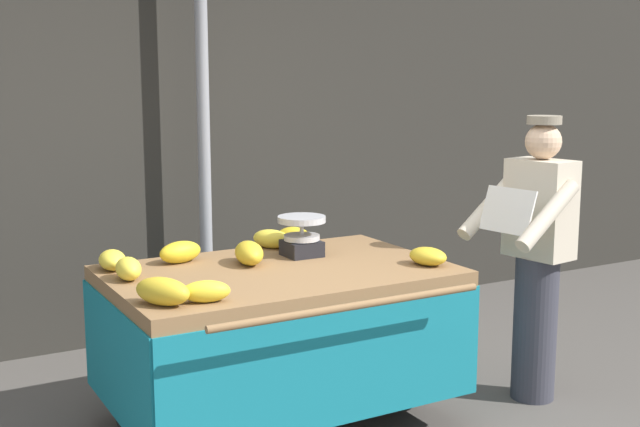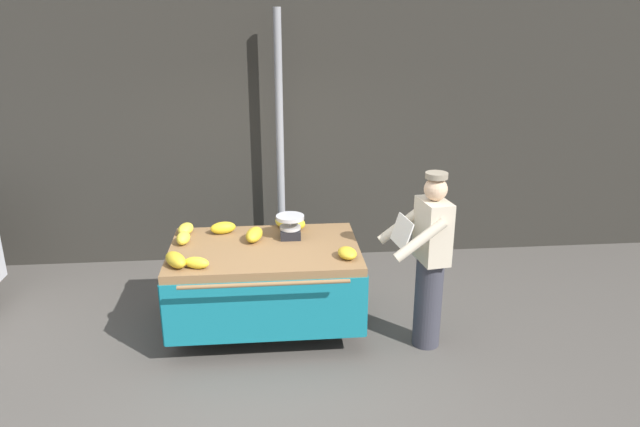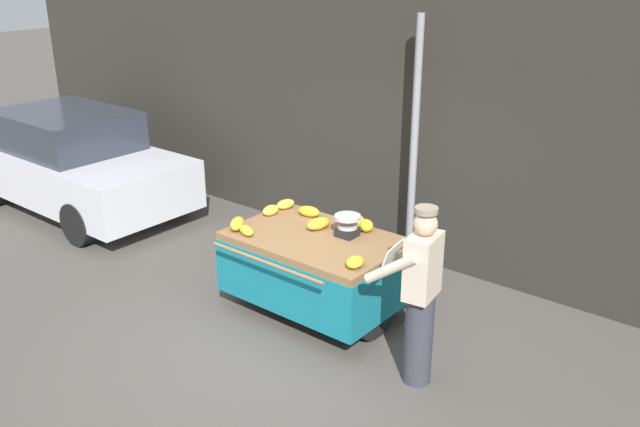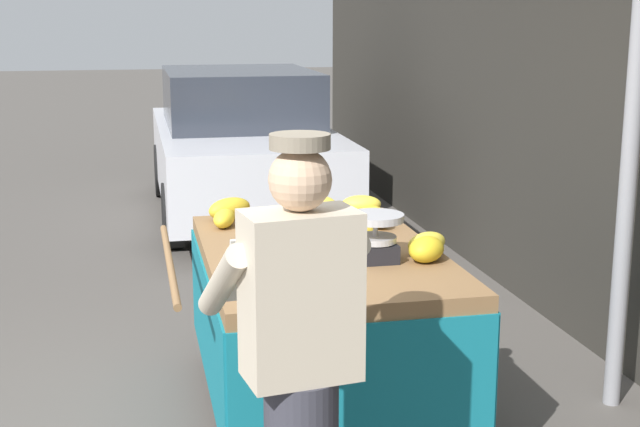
{
  "view_description": "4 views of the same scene",
  "coord_description": "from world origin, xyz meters",
  "px_view_note": "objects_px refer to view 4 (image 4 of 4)",
  "views": [
    {
      "loc": [
        -1.98,
        -3.22,
        1.94
      ],
      "look_at": [
        0.16,
        0.57,
        1.2
      ],
      "focal_mm": 45.77,
      "sensor_mm": 36.0,
      "label": 1
    },
    {
      "loc": [
        0.01,
        -4.55,
        3.07
      ],
      "look_at": [
        0.48,
        0.62,
        1.24
      ],
      "focal_mm": 32.76,
      "sensor_mm": 36.0,
      "label": 2
    },
    {
      "loc": [
        4.06,
        -4.37,
        3.7
      ],
      "look_at": [
        0.13,
        0.52,
        1.25
      ],
      "focal_mm": 37.55,
      "sensor_mm": 36.0,
      "label": 3
    },
    {
      "loc": [
        4.29,
        -0.27,
        2.1
      ],
      "look_at": [
        0.21,
        0.6,
        1.16
      ],
      "focal_mm": 50.29,
      "sensor_mm": 36.0,
      "label": 4
    }
  ],
  "objects_px": {
    "banana_bunch_1": "(349,231)",
    "banana_bunch_6": "(361,204)",
    "banana_bunch_5": "(374,217)",
    "banana_bunch_8": "(224,218)",
    "street_pole": "(632,123)",
    "banana_bunch_2": "(230,209)",
    "parked_car": "(241,144)",
    "vendor_person": "(299,376)",
    "banana_cart": "(321,292)",
    "banana_bunch_0": "(426,249)",
    "banana_bunch_3": "(281,288)",
    "weighing_scale": "(375,237)",
    "banana_bunch_7": "(427,244)",
    "banana_bunch_4": "(319,205)"
  },
  "relations": [
    {
      "from": "banana_bunch_1",
      "to": "banana_bunch_6",
      "type": "distance_m",
      "value": 0.74
    },
    {
      "from": "banana_bunch_5",
      "to": "banana_bunch_8",
      "type": "distance_m",
      "value": 0.85
    },
    {
      "from": "street_pole",
      "to": "banana_bunch_2",
      "type": "bearing_deg",
      "value": -116.65
    },
    {
      "from": "banana_bunch_1",
      "to": "parked_car",
      "type": "relative_size",
      "value": 0.07
    },
    {
      "from": "vendor_person",
      "to": "parked_car",
      "type": "xyz_separation_m",
      "value": [
        -6.4,
        0.59,
        -0.12
      ]
    },
    {
      "from": "banana_bunch_5",
      "to": "parked_car",
      "type": "height_order",
      "value": "parked_car"
    },
    {
      "from": "banana_bunch_5",
      "to": "banana_bunch_8",
      "type": "relative_size",
      "value": 1.13
    },
    {
      "from": "banana_cart",
      "to": "banana_bunch_5",
      "type": "bearing_deg",
      "value": 136.36
    },
    {
      "from": "banana_cart",
      "to": "banana_bunch_0",
      "type": "xyz_separation_m",
      "value": [
        0.33,
        0.45,
        0.29
      ]
    },
    {
      "from": "banana_bunch_1",
      "to": "banana_bunch_3",
      "type": "height_order",
      "value": "banana_bunch_1"
    },
    {
      "from": "street_pole",
      "to": "banana_cart",
      "type": "distance_m",
      "value": 1.82
    },
    {
      "from": "banana_bunch_0",
      "to": "banana_bunch_2",
      "type": "height_order",
      "value": "banana_bunch_2"
    },
    {
      "from": "banana_bunch_6",
      "to": "weighing_scale",
      "type": "bearing_deg",
      "value": -10.99
    },
    {
      "from": "weighing_scale",
      "to": "banana_bunch_2",
      "type": "height_order",
      "value": "weighing_scale"
    },
    {
      "from": "banana_bunch_3",
      "to": "parked_car",
      "type": "bearing_deg",
      "value": 174.66
    },
    {
      "from": "banana_bunch_7",
      "to": "banana_bunch_2",
      "type": "bearing_deg",
      "value": -138.21
    },
    {
      "from": "street_pole",
      "to": "banana_bunch_6",
      "type": "height_order",
      "value": "street_pole"
    },
    {
      "from": "street_pole",
      "to": "banana_cart",
      "type": "xyz_separation_m",
      "value": [
        -0.21,
        -1.59,
        -0.86
      ]
    },
    {
      "from": "banana_bunch_3",
      "to": "banana_bunch_4",
      "type": "distance_m",
      "value": 1.62
    },
    {
      "from": "weighing_scale",
      "to": "banana_bunch_3",
      "type": "distance_m",
      "value": 0.74
    },
    {
      "from": "vendor_person",
      "to": "banana_bunch_3",
      "type": "bearing_deg",
      "value": 175.1
    },
    {
      "from": "banana_bunch_2",
      "to": "banana_bunch_4",
      "type": "distance_m",
      "value": 0.54
    },
    {
      "from": "banana_bunch_7",
      "to": "vendor_person",
      "type": "distance_m",
      "value": 1.59
    },
    {
      "from": "banana_bunch_4",
      "to": "parked_car",
      "type": "xyz_separation_m",
      "value": [
        -4.1,
        0.04,
        -0.21
      ]
    },
    {
      "from": "weighing_scale",
      "to": "banana_bunch_1",
      "type": "distance_m",
      "value": 0.36
    },
    {
      "from": "banana_cart",
      "to": "banana_bunch_7",
      "type": "distance_m",
      "value": 0.61
    },
    {
      "from": "street_pole",
      "to": "banana_bunch_8",
      "type": "xyz_separation_m",
      "value": [
        -0.8,
        -2.02,
        -0.59
      ]
    },
    {
      "from": "banana_bunch_5",
      "to": "banana_bunch_6",
      "type": "distance_m",
      "value": 0.38
    },
    {
      "from": "banana_bunch_6",
      "to": "banana_bunch_3",
      "type": "bearing_deg",
      "value": -25.89
    },
    {
      "from": "vendor_person",
      "to": "banana_bunch_4",
      "type": "bearing_deg",
      "value": 166.47
    },
    {
      "from": "banana_bunch_4",
      "to": "banana_bunch_6",
      "type": "bearing_deg",
      "value": 92.2
    },
    {
      "from": "banana_bunch_4",
      "to": "vendor_person",
      "type": "xyz_separation_m",
      "value": [
        2.29,
        -0.55,
        -0.09
      ]
    },
    {
      "from": "parked_car",
      "to": "banana_bunch_7",
      "type": "bearing_deg",
      "value": 3.43
    },
    {
      "from": "banana_bunch_1",
      "to": "parked_car",
      "type": "bearing_deg",
      "value": 179.7
    },
    {
      "from": "street_pole",
      "to": "banana_cart",
      "type": "bearing_deg",
      "value": -97.4
    },
    {
      "from": "street_pole",
      "to": "vendor_person",
      "type": "relative_size",
      "value": 1.8
    },
    {
      "from": "banana_bunch_3",
      "to": "banana_bunch_1",
      "type": "bearing_deg",
      "value": 149.54
    },
    {
      "from": "banana_bunch_6",
      "to": "vendor_person",
      "type": "bearing_deg",
      "value": -19.53
    },
    {
      "from": "weighing_scale",
      "to": "vendor_person",
      "type": "xyz_separation_m",
      "value": [
        1.25,
        -0.61,
        -0.15
      ]
    },
    {
      "from": "banana_bunch_2",
      "to": "banana_bunch_4",
      "type": "bearing_deg",
      "value": 90.19
    },
    {
      "from": "banana_bunch_4",
      "to": "banana_bunch_5",
      "type": "xyz_separation_m",
      "value": [
        0.37,
        0.24,
        0.0
      ]
    },
    {
      "from": "banana_cart",
      "to": "banana_bunch_1",
      "type": "height_order",
      "value": "banana_bunch_1"
    },
    {
      "from": "banana_bunch_0",
      "to": "banana_bunch_7",
      "type": "height_order",
      "value": "banana_bunch_0"
    },
    {
      "from": "street_pole",
      "to": "banana_bunch_2",
      "type": "distance_m",
      "value": 2.27
    },
    {
      "from": "weighing_scale",
      "to": "banana_bunch_7",
      "type": "relative_size",
      "value": 1.13
    },
    {
      "from": "vendor_person",
      "to": "banana_bunch_5",
      "type": "bearing_deg",
      "value": 157.61
    },
    {
      "from": "banana_bunch_5",
      "to": "banana_bunch_7",
      "type": "bearing_deg",
      "value": 9.46
    },
    {
      "from": "banana_bunch_4",
      "to": "banana_bunch_8",
      "type": "distance_m",
      "value": 0.62
    },
    {
      "from": "street_pole",
      "to": "banana_bunch_3",
      "type": "bearing_deg",
      "value": -73.95
    },
    {
      "from": "street_pole",
      "to": "banana_bunch_4",
      "type": "height_order",
      "value": "street_pole"
    }
  ]
}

